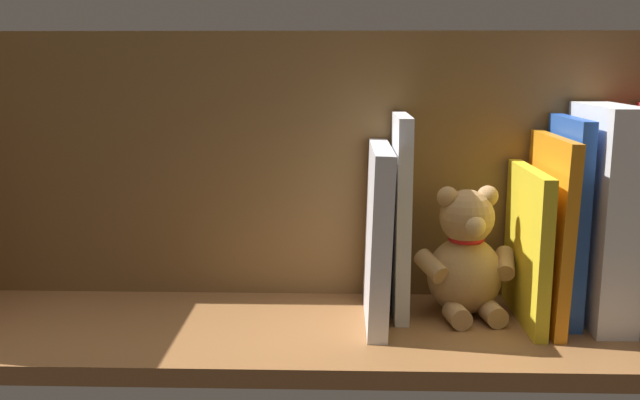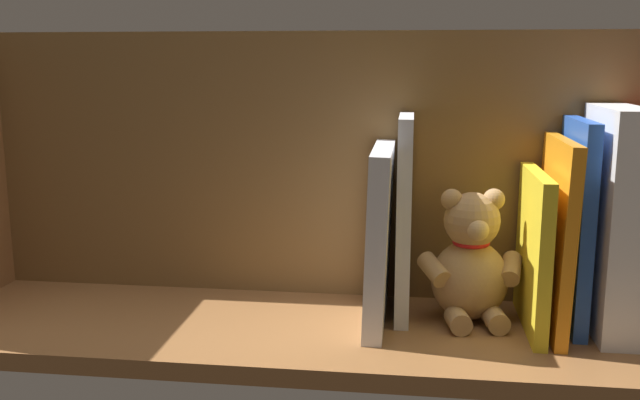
{
  "view_description": "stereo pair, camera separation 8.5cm",
  "coord_description": "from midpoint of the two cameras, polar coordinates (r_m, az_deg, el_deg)",
  "views": [
    {
      "loc": [
        -2.46,
        83.76,
        32.13
      ],
      "look_at": [
        0.0,
        0.0,
        15.55
      ],
      "focal_mm": 39.79,
      "sensor_mm": 36.0,
      "label": 1
    },
    {
      "loc": [
        -10.97,
        83.08,
        32.13
      ],
      "look_at": [
        0.0,
        0.0,
        15.55
      ],
      "focal_mm": 39.79,
      "sensor_mm": 36.0,
      "label": 2
    }
  ],
  "objects": [
    {
      "name": "ground_plane",
      "position": [
        0.9,
        2.76,
        -10.48
      ],
      "size": [
        100.78,
        28.1,
        2.2
      ],
      "primitive_type": "cube",
      "color": "brown"
    },
    {
      "name": "shelf_back_panel",
      "position": [
        0.97,
        3.45,
        2.72
      ],
      "size": [
        100.78,
        1.5,
        35.9
      ],
      "primitive_type": "cube",
      "color": "brown",
      "rests_on": "ground_plane"
    },
    {
      "name": "dictionary_thick_white",
      "position": [
        0.92,
        25.06,
        -1.55
      ],
      "size": [
        4.9,
        15.75,
        26.85
      ],
      "primitive_type": "cube",
      "color": "white",
      "rests_on": "ground_plane"
    },
    {
      "name": "book_2",
      "position": [
        0.92,
        22.34,
        -1.83
      ],
      "size": [
        1.69,
        13.84,
        25.28
      ],
      "primitive_type": "cube",
      "color": "blue",
      "rests_on": "ground_plane"
    },
    {
      "name": "book_3",
      "position": [
        0.91,
        21.01,
        -2.7
      ],
      "size": [
        2.03,
        17.01,
        23.14
      ],
      "primitive_type": "cube",
      "rotation": [
        0.0,
        -0.02,
        0.0
      ],
      "color": "orange",
      "rests_on": "ground_plane"
    },
    {
      "name": "book_4",
      "position": [
        0.9,
        19.4,
        -3.89
      ],
      "size": [
        1.61,
        17.03,
        19.15
      ],
      "primitive_type": "cube",
      "color": "yellow",
      "rests_on": "ground_plane"
    },
    {
      "name": "teddy_bear",
      "position": [
        0.91,
        14.68,
        -4.95
      ],
      "size": [
        13.35,
        11.74,
        16.67
      ],
      "rotation": [
        0.0,
        0.0,
        0.17
      ],
      "color": "tan",
      "rests_on": "ground_plane"
    },
    {
      "name": "book_5",
      "position": [
        0.9,
        9.5,
        -1.39
      ],
      "size": [
        1.77,
        12.25,
        25.47
      ],
      "primitive_type": "cube",
      "color": "silver",
      "rests_on": "ground_plane"
    },
    {
      "name": "book_6",
      "position": [
        0.88,
        7.57,
        -2.9
      ],
      "size": [
        2.98,
        17.78,
        21.87
      ],
      "primitive_type": "cube",
      "rotation": [
        0.0,
        -0.03,
        0.0
      ],
      "color": "silver",
      "rests_on": "ground_plane"
    }
  ]
}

